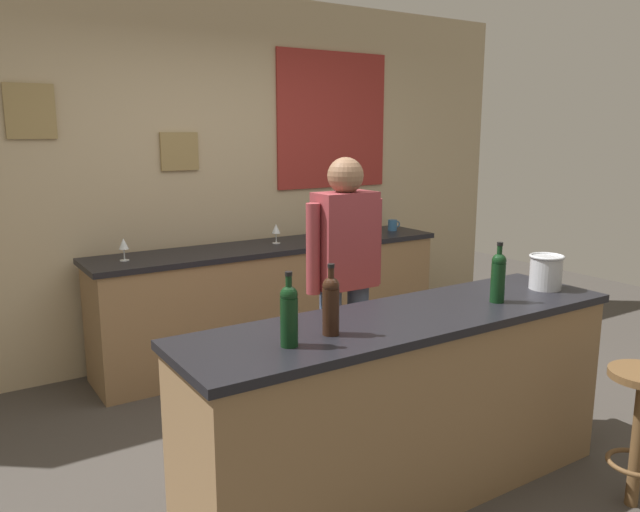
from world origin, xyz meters
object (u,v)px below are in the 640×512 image
object	(u,v)px
wine_bottle_c	(498,276)
wine_glass_b	(276,229)
bartender	(345,274)
wine_bottle_a	(289,313)
wine_glass_a	(124,245)
ice_bucket	(546,271)
coffee_mug	(393,225)
wine_bottle_b	(331,303)

from	to	relation	value
wine_bottle_c	wine_glass_b	world-z (taller)	wine_bottle_c
bartender	wine_bottle_a	world-z (taller)	bartender
wine_glass_a	wine_glass_b	distance (m)	1.18
wine_bottle_c	wine_bottle_a	bearing A→B (deg)	179.96
ice_bucket	wine_bottle_c	bearing A→B (deg)	-174.40
wine_bottle_a	wine_glass_a	distance (m)	2.13
ice_bucket	coffee_mug	bearing A→B (deg)	72.52
wine_bottle_b	wine_glass_a	world-z (taller)	wine_bottle_b
wine_bottle_b	wine_glass_a	distance (m)	2.12
wine_glass_b	coffee_mug	xyz separation A→B (m)	(1.17, 0.00, -0.06)
bartender	ice_bucket	size ratio (longest dim) A/B	8.61
bartender	wine_bottle_b	world-z (taller)	bartender
bartender	wine_bottle_b	bearing A→B (deg)	-128.24
wine_bottle_c	wine_glass_a	world-z (taller)	wine_bottle_c
wine_bottle_a	ice_bucket	bearing A→B (deg)	1.44
wine_bottle_b	ice_bucket	bearing A→B (deg)	0.43
coffee_mug	wine_bottle_b	bearing A→B (deg)	-134.38
bartender	wine_bottle_b	xyz separation A→B (m)	(-0.66, -0.83, 0.12)
wine_bottle_a	wine_glass_a	xyz separation A→B (m)	(-0.06, 2.13, -0.05)
wine_glass_a	bartender	bearing A→B (deg)	-53.64
ice_bucket	wine_bottle_a	bearing A→B (deg)	-178.56
wine_glass_b	wine_bottle_a	bearing A→B (deg)	-117.61
wine_glass_a	coffee_mug	bearing A→B (deg)	0.50
bartender	wine_bottle_a	bearing A→B (deg)	-135.44
bartender	coffee_mug	distance (m)	1.92
wine_glass_b	wine_bottle_c	bearing A→B (deg)	-87.87
wine_bottle_b	wine_glass_b	size ratio (longest dim) A/B	1.97
bartender	wine_bottle_a	distance (m)	1.24
wine_bottle_a	wine_bottle_c	distance (m)	1.21
wine_glass_a	wine_glass_b	world-z (taller)	same
wine_bottle_a	wine_bottle_c	bearing A→B (deg)	-0.04
wine_bottle_b	wine_bottle_c	world-z (taller)	same
wine_bottle_b	coffee_mug	xyz separation A→B (m)	(2.08, 2.12, -0.11)
bartender	wine_bottle_c	size ratio (longest dim) A/B	5.29
wine_bottle_a	ice_bucket	world-z (taller)	wine_bottle_a
bartender	coffee_mug	xyz separation A→B (m)	(1.42, 1.29, 0.01)
wine_bottle_c	ice_bucket	xyz separation A→B (m)	(0.43, 0.04, -0.04)
bartender	ice_bucket	distance (m)	1.12
wine_glass_a	coffee_mug	xyz separation A→B (m)	(2.36, 0.02, -0.06)
wine_glass_a	ice_bucket	bearing A→B (deg)	-51.05
wine_bottle_b	ice_bucket	xyz separation A→B (m)	(1.41, 0.01, -0.04)
ice_bucket	bartender	bearing A→B (deg)	132.61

